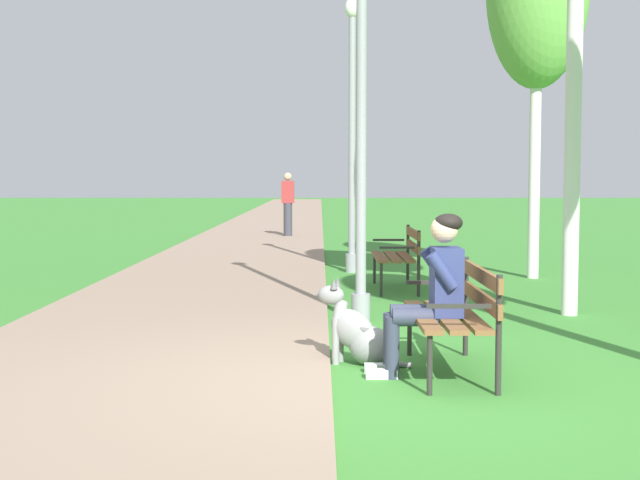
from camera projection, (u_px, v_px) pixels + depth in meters
The scene contains 9 objects.
ground_plane at pixel (386, 388), 6.35m from camera, with size 120.00×120.00×0.00m, color #3D8433.
paved_path at pixel (279, 221), 30.30m from camera, with size 3.26×60.00×0.04m, color gray.
park_bench_near at pixel (461, 308), 6.79m from camera, with size 0.55×1.50×0.85m.
park_bench_mid at pixel (403, 252), 11.88m from camera, with size 0.55×1.50×0.85m.
person_seated_on_near_bench at pixel (436, 288), 6.70m from camera, with size 0.74×0.49×1.25m.
dog_grey at pixel (362, 333), 7.13m from camera, with size 0.80×0.43×0.71m.
lamp_post_near at pixel (365, 87), 9.09m from camera, with size 0.24×0.24×4.76m.
lamp_post_mid at pixel (356, 132), 13.95m from camera, with size 0.24×0.24×4.35m.
pedestrian_distant at pixel (292, 204), 22.31m from camera, with size 0.32×0.22×1.65m.
Camera 1 is at (-0.45, -6.26, 1.52)m, focal length 49.22 mm.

